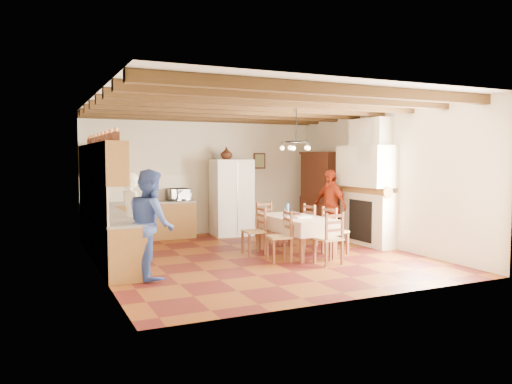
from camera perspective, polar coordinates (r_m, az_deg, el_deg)
floor at (r=9.87m, az=0.20°, el=-7.44°), size 6.00×6.50×0.02m
ceiling at (r=9.73m, az=0.21°, el=10.26°), size 6.00×6.50×0.02m
wall_back at (r=12.71m, az=-6.00°, el=1.96°), size 6.00×0.02×3.00m
wall_front at (r=6.87m, az=11.74°, el=0.17°), size 6.00×0.02×3.00m
wall_left at (r=8.85m, az=-17.76°, el=0.90°), size 0.02×6.50×3.00m
wall_right at (r=11.29m, az=14.21°, el=1.60°), size 0.02×6.50×3.00m
ceiling_beams at (r=9.72m, az=0.21°, el=9.68°), size 6.00×6.30×0.16m
lower_cabinets_left at (r=10.03m, az=-16.60°, el=-4.87°), size 0.60×4.30×0.86m
lower_cabinets_back at (r=12.09m, az=-12.47°, el=-3.31°), size 2.30×0.60×0.86m
countertop_left at (r=9.98m, az=-16.65°, el=-2.32°), size 0.62×4.30×0.04m
countertop_back at (r=12.04m, az=-12.51°, el=-1.19°), size 2.34×0.62×0.04m
backsplash_left at (r=9.91m, az=-18.32°, el=-0.53°), size 0.03×4.30×0.60m
backsplash_back at (r=12.29m, az=-12.81°, el=0.41°), size 2.30×0.03×0.60m
upper_cabinets at (r=9.90m, az=-17.48°, el=3.25°), size 0.35×4.20×0.70m
fireplace at (r=11.27m, az=12.41°, el=1.12°), size 0.56×1.60×2.80m
wall_picture at (r=13.26m, az=0.40°, el=3.57°), size 0.34×0.03×0.42m
refrigerator at (r=12.45m, az=-2.82°, el=-0.63°), size 0.98×0.82×1.89m
hutch at (r=12.89m, az=7.34°, el=-0.06°), size 0.63×1.20×2.08m
dining_table at (r=10.02m, az=4.57°, el=-3.28°), size 0.99×1.79×0.76m
chandelier at (r=9.95m, az=4.62°, el=5.72°), size 0.47×0.47×0.03m
chair_left_near at (r=9.37m, az=2.67°, el=-5.03°), size 0.45×0.47×0.96m
chair_left_far at (r=10.03m, az=-0.26°, el=-4.42°), size 0.41×0.43×0.96m
chair_right_near at (r=10.17m, az=9.04°, el=-4.35°), size 0.48×0.50×0.96m
chair_right_far at (r=10.73m, az=6.83°, el=-3.89°), size 0.44×0.46×0.96m
chair_end_near at (r=9.22m, az=8.29°, el=-5.20°), size 0.45×0.43×0.96m
chair_end_far at (r=10.98m, az=1.43°, el=-3.68°), size 0.46×0.45×0.96m
person_man at (r=9.14m, az=-13.98°, el=-3.03°), size 0.53×0.69×1.70m
person_woman_blue at (r=8.20m, az=-11.92°, el=-3.56°), size 0.72×0.89×1.76m
person_woman_red at (r=11.52m, az=8.46°, el=-1.60°), size 0.58×1.03×1.67m
microwave at (r=12.22m, az=-8.85°, el=-0.28°), size 0.60×0.47×0.30m
fridge_vase at (r=12.37m, az=-3.40°, el=4.44°), size 0.31×0.31×0.31m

